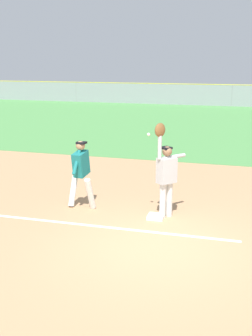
# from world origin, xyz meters

# --- Properties ---
(ground_plane) EXTENTS (79.42, 79.42, 0.00)m
(ground_plane) POSITION_xyz_m (0.00, 0.00, 0.00)
(ground_plane) COLOR tan
(outfield_grass) EXTENTS (52.08, 19.72, 0.01)m
(outfield_grass) POSITION_xyz_m (0.00, 17.32, 0.01)
(outfield_grass) COLOR #4C8C47
(outfield_grass) RESTS_ON ground_plane
(first_base) EXTENTS (0.39, 0.39, 0.08)m
(first_base) POSITION_xyz_m (-0.33, 1.63, 0.04)
(first_base) COLOR white
(first_base) RESTS_ON ground_plane
(fielder) EXTENTS (0.66, 0.76, 2.28)m
(fielder) POSITION_xyz_m (-0.14, 1.78, 1.12)
(fielder) COLOR silver
(fielder) RESTS_ON ground_plane
(runner) EXTENTS (0.73, 0.85, 1.72)m
(runner) POSITION_xyz_m (-2.30, 1.84, 1.00)
(runner) COLOR white
(runner) RESTS_ON ground_plane
(baseball) EXTENTS (0.07, 0.07, 0.07)m
(baseball) POSITION_xyz_m (-0.53, 1.62, 2.01)
(baseball) COLOR white
(outfield_fence) EXTENTS (52.16, 0.08, 1.69)m
(outfield_fence) POSITION_xyz_m (0.00, 27.17, 0.84)
(outfield_fence) COLOR #93999E
(outfield_fence) RESTS_ON ground_plane
(parked_car_green) EXTENTS (4.57, 2.47, 1.25)m
(parked_car_green) POSITION_xyz_m (-6.73, 29.23, 0.67)
(parked_car_green) COLOR #1E6B33
(parked_car_green) RESTS_ON ground_plane
(parked_car_black) EXTENTS (4.52, 2.35, 1.25)m
(parked_car_black) POSITION_xyz_m (-0.80, 29.81, 0.67)
(parked_car_black) COLOR black
(parked_car_black) RESTS_ON ground_plane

